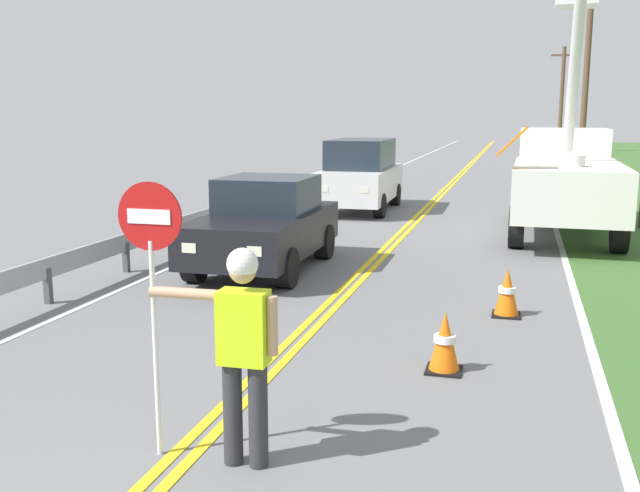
{
  "coord_description": "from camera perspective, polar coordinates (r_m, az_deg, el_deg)",
  "views": [
    {
      "loc": [
        2.63,
        -1.35,
        2.87
      ],
      "look_at": [
        0.24,
        7.33,
        1.2
      ],
      "focal_mm": 40.47,
      "sensor_mm": 36.0,
      "label": 1
    }
  ],
  "objects": [
    {
      "name": "centerline_yellow_left",
      "position": [
        21.72,
        8.08,
        2.82
      ],
      "size": [
        0.11,
        110.0,
        0.01
      ],
      "primitive_type": "cube",
      "color": "yellow",
      "rests_on": "ground"
    },
    {
      "name": "centerline_yellow_right",
      "position": [
        21.69,
        8.55,
        2.8
      ],
      "size": [
        0.11,
        110.0,
        0.01
      ],
      "primitive_type": "cube",
      "color": "yellow",
      "rests_on": "ground"
    },
    {
      "name": "edge_line_right",
      "position": [
        21.57,
        17.85,
        2.36
      ],
      "size": [
        0.12,
        110.0,
        0.01
      ],
      "primitive_type": "cube",
      "color": "silver",
      "rests_on": "ground"
    },
    {
      "name": "edge_line_left",
      "position": [
        22.43,
        -0.86,
        3.16
      ],
      "size": [
        0.12,
        110.0,
        0.01
      ],
      "primitive_type": "cube",
      "color": "silver",
      "rests_on": "ground"
    },
    {
      "name": "flagger_worker",
      "position": [
        5.87,
        -6.13,
        -7.66
      ],
      "size": [
        1.09,
        0.25,
        1.83
      ],
      "color": "#2D2D33",
      "rests_on": "ground"
    },
    {
      "name": "stop_sign_paddle",
      "position": [
        6.0,
        -13.18,
        -0.93
      ],
      "size": [
        0.56,
        0.04,
        2.33
      ],
      "color": "silver",
      "rests_on": "ground"
    },
    {
      "name": "utility_bucket_truck",
      "position": [
        18.44,
        18.81,
        5.48
      ],
      "size": [
        2.76,
        6.84,
        6.05
      ],
      "color": "white",
      "rests_on": "ground"
    },
    {
      "name": "oncoming_sedan_nearest",
      "position": [
        13.35,
        -4.38,
        1.7
      ],
      "size": [
        1.96,
        4.13,
        1.7
      ],
      "color": "black",
      "rests_on": "ground"
    },
    {
      "name": "oncoming_suv_second",
      "position": [
        21.45,
        3.24,
        5.65
      ],
      "size": [
        1.98,
        4.64,
        2.1
      ],
      "color": "silver",
      "rests_on": "ground"
    },
    {
      "name": "utility_pole_mid",
      "position": [
        36.0,
        20.31,
        12.57
      ],
      "size": [
        1.8,
        0.28,
        8.77
      ],
      "color": "brown",
      "rests_on": "ground"
    },
    {
      "name": "utility_pole_far",
      "position": [
        55.98,
        18.56,
        11.06
      ],
      "size": [
        1.8,
        0.28,
        7.52
      ],
      "color": "brown",
      "rests_on": "ground"
    },
    {
      "name": "traffic_cone_lead",
      "position": [
        8.25,
        9.83,
        -7.54
      ],
      "size": [
        0.4,
        0.4,
        0.7
      ],
      "color": "orange",
      "rests_on": "ground"
    },
    {
      "name": "traffic_cone_mid",
      "position": [
        10.64,
        14.58,
        -3.62
      ],
      "size": [
        0.4,
        0.4,
        0.7
      ],
      "color": "orange",
      "rests_on": "ground"
    },
    {
      "name": "guardrail_left_shoulder",
      "position": [
        18.64,
        -6.24,
        3.2
      ],
      "size": [
        0.1,
        32.0,
        0.71
      ],
      "color": "#9EA0A3",
      "rests_on": "ground"
    }
  ]
}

